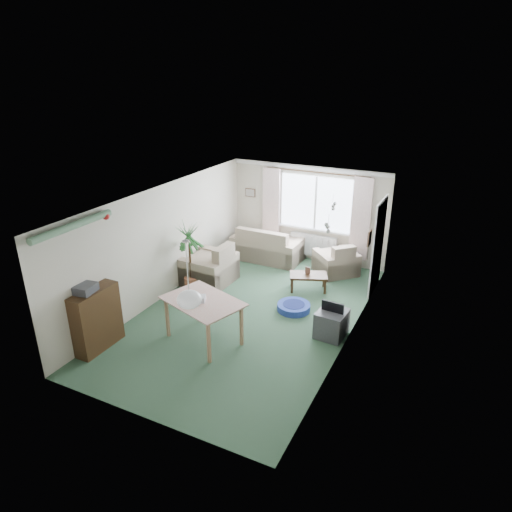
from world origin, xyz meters
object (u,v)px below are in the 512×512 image
at_px(coffee_table, 308,282).
at_px(bookshelf, 97,319).
at_px(armchair_left, 209,263).
at_px(houseplant, 190,257).
at_px(sofa, 268,243).
at_px(armchair_corner, 336,258).
at_px(pet_bed, 294,307).
at_px(tv_cube, 332,324).
at_px(dining_table, 204,321).

xyz_separation_m(coffee_table, bookshelf, (-2.51, -3.73, 0.38)).
relative_size(armchair_left, houseplant, 0.68).
distance_m(sofa, armchair_corner, 1.83).
height_order(houseplant, pet_bed, houseplant).
bearing_deg(houseplant, tv_cube, -7.78).
relative_size(tv_cube, pet_bed, 0.82).
xyz_separation_m(sofa, houseplant, (-0.78, -2.33, 0.35)).
xyz_separation_m(bookshelf, tv_cube, (3.54, 2.15, -0.31)).
xyz_separation_m(bookshelf, dining_table, (1.53, 0.99, -0.16)).
height_order(sofa, bookshelf, bookshelf).
xyz_separation_m(dining_table, pet_bed, (1.04, 1.74, -0.33)).
distance_m(bookshelf, pet_bed, 3.78).
bearing_deg(armchair_left, armchair_corner, 127.37).
height_order(armchair_left, dining_table, armchair_left).
bearing_deg(houseplant, coffee_table, 25.82).
distance_m(coffee_table, pet_bed, 1.01).
xyz_separation_m(armchair_corner, armchair_left, (-2.46, -1.75, 0.08)).
distance_m(coffee_table, tv_cube, 1.89).
bearing_deg(dining_table, houseplant, 129.77).
bearing_deg(armchair_corner, dining_table, 27.03).
height_order(tv_cube, pet_bed, tv_cube).
bearing_deg(coffee_table, armchair_left, -164.13).
bearing_deg(tv_cube, armchair_left, 167.82).
bearing_deg(tv_cube, armchair_corner, 109.86).
xyz_separation_m(bookshelf, pet_bed, (2.57, 2.73, -0.49)).
height_order(armchair_corner, dining_table, dining_table).
height_order(sofa, pet_bed, sofa).
bearing_deg(armchair_corner, coffee_table, 30.93).
xyz_separation_m(coffee_table, dining_table, (-0.98, -2.74, 0.21)).
height_order(sofa, armchair_corner, sofa).
bearing_deg(armchair_left, dining_table, 31.37).
bearing_deg(houseplant, sofa, 71.48).
distance_m(bookshelf, tv_cube, 4.15).
distance_m(armchair_left, tv_cube, 3.35).
xyz_separation_m(armchair_corner, houseplant, (-2.61, -2.25, 0.39)).
bearing_deg(bookshelf, pet_bed, 46.77).
bearing_deg(bookshelf, houseplant, 85.93).
distance_m(armchair_corner, houseplant, 3.47).
bearing_deg(coffee_table, armchair_corner, 75.77).
bearing_deg(bookshelf, tv_cube, 31.34).
relative_size(bookshelf, dining_table, 0.88).
height_order(armchair_left, pet_bed, armchair_left).
distance_m(sofa, houseplant, 2.48).
distance_m(sofa, dining_table, 3.98).
height_order(armchair_corner, tv_cube, armchair_corner).
relative_size(dining_table, pet_bed, 1.89).
height_order(armchair_corner, coffee_table, armchair_corner).
bearing_deg(coffee_table, dining_table, -109.68).
bearing_deg(armchair_corner, tv_cube, 60.44).
xyz_separation_m(houseplant, tv_cube, (3.35, -0.46, -0.53)).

